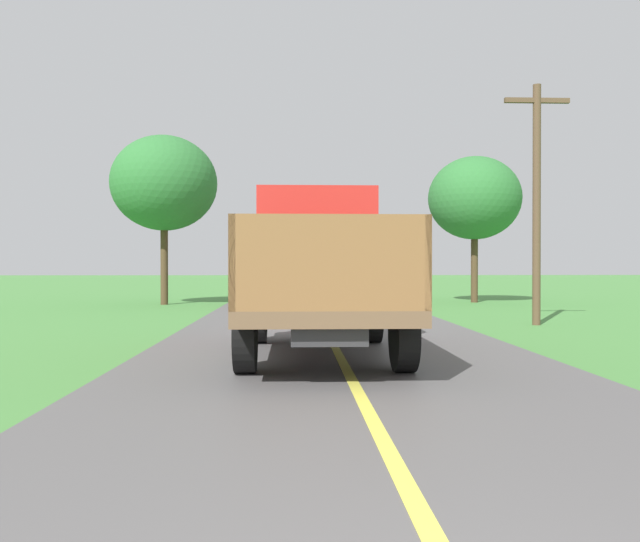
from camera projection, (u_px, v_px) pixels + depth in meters
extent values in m
cube|color=#2D2D30|center=(320.00, 318.00, 10.32)|extent=(0.90, 5.51, 0.24)
cube|color=brown|center=(320.00, 305.00, 10.32)|extent=(2.30, 5.80, 0.20)
cube|color=red|center=(316.00, 242.00, 12.26)|extent=(2.10, 1.90, 1.90)
cube|color=black|center=(314.00, 227.00, 13.21)|extent=(1.78, 0.02, 0.76)
cube|color=brown|center=(244.00, 263.00, 9.30)|extent=(0.08, 3.85, 1.10)
cube|color=brown|center=(401.00, 263.00, 9.39)|extent=(0.08, 3.85, 1.10)
cube|color=brown|center=(331.00, 263.00, 7.46)|extent=(2.30, 0.08, 1.10)
cube|color=brown|center=(318.00, 264.00, 11.23)|extent=(2.30, 0.08, 1.10)
cylinder|color=black|center=(259.00, 316.00, 12.08)|extent=(0.28, 1.00, 1.00)
cylinder|color=black|center=(373.00, 315.00, 12.17)|extent=(0.28, 1.00, 1.00)
cylinder|color=black|center=(246.00, 335.00, 8.69)|extent=(0.28, 1.00, 1.00)
cylinder|color=black|center=(404.00, 334.00, 8.78)|extent=(0.28, 1.00, 1.00)
ellipsoid|color=#95B734|center=(346.00, 242.00, 8.87)|extent=(0.49, 0.52, 0.49)
ellipsoid|color=#8CC133|center=(283.00, 265.00, 9.85)|extent=(0.52, 0.59, 0.43)
ellipsoid|color=#93C92A|center=(375.00, 265.00, 8.54)|extent=(0.47, 0.50, 0.52)
ellipsoid|color=#9EB336|center=(359.00, 242.00, 9.16)|extent=(0.54, 0.64, 0.40)
ellipsoid|color=#9DC52B|center=(336.00, 287.00, 10.61)|extent=(0.54, 0.57, 0.38)
ellipsoid|color=#92C81F|center=(306.00, 290.00, 8.90)|extent=(0.54, 0.69, 0.42)
ellipsoid|color=#92B927|center=(368.00, 266.00, 10.90)|extent=(0.42, 0.46, 0.37)
ellipsoid|color=#98BD24|center=(383.00, 294.00, 7.99)|extent=(0.44, 0.44, 0.40)
ellipsoid|color=#9CC22A|center=(296.00, 291.00, 8.25)|extent=(0.50, 0.57, 0.39)
ellipsoid|color=#90C121|center=(355.00, 266.00, 10.14)|extent=(0.50, 0.57, 0.51)
ellipsoid|color=#9DB631|center=(342.00, 267.00, 10.40)|extent=(0.57, 0.66, 0.44)
ellipsoid|color=#97BE30|center=(288.00, 266.00, 9.94)|extent=(0.40, 0.44, 0.49)
ellipsoid|color=#89C427|center=(348.00, 289.00, 10.41)|extent=(0.44, 0.50, 0.46)
cube|color=#2D2D30|center=(297.00, 286.00, 25.62)|extent=(0.90, 5.51, 0.24)
cube|color=brown|center=(297.00, 281.00, 25.62)|extent=(2.30, 5.80, 0.20)
cube|color=#197A4C|center=(297.00, 255.00, 27.56)|extent=(2.10, 1.90, 1.90)
cube|color=black|center=(297.00, 248.00, 28.51)|extent=(1.79, 0.02, 0.76)
cube|color=maroon|center=(268.00, 265.00, 24.60)|extent=(0.08, 3.85, 1.10)
cube|color=maroon|center=(327.00, 265.00, 24.69)|extent=(0.08, 3.85, 1.10)
cube|color=maroon|center=(298.00, 264.00, 22.76)|extent=(2.30, 0.08, 1.10)
cube|color=maroon|center=(297.00, 265.00, 26.53)|extent=(2.30, 0.08, 1.10)
cylinder|color=black|center=(272.00, 287.00, 27.38)|extent=(0.28, 1.00, 1.00)
cylinder|color=black|center=(322.00, 287.00, 27.46)|extent=(0.28, 1.00, 1.00)
cylinder|color=black|center=(269.00, 291.00, 23.99)|extent=(0.28, 1.00, 1.00)
cylinder|color=black|center=(326.00, 291.00, 24.07)|extent=(0.28, 1.00, 1.00)
ellipsoid|color=#9AB723|center=(280.00, 265.00, 24.44)|extent=(0.46, 0.45, 0.50)
ellipsoid|color=#9DBA30|center=(293.00, 266.00, 23.89)|extent=(0.47, 0.47, 0.42)
ellipsoid|color=#9CB62C|center=(285.00, 266.00, 24.54)|extent=(0.51, 0.55, 0.41)
ellipsoid|color=#8FB534|center=(299.00, 266.00, 24.13)|extent=(0.57, 0.74, 0.37)
ellipsoid|color=#88B436|center=(286.00, 274.00, 24.21)|extent=(0.53, 0.58, 0.44)
ellipsoid|color=#8EB730|center=(307.00, 266.00, 23.27)|extent=(0.59, 0.63, 0.46)
ellipsoid|color=#9FC534|center=(291.00, 266.00, 23.27)|extent=(0.53, 0.67, 0.41)
ellipsoid|color=#87B130|center=(314.00, 266.00, 26.15)|extent=(0.59, 0.68, 0.49)
ellipsoid|color=#8CB12C|center=(305.00, 274.00, 25.29)|extent=(0.54, 0.67, 0.45)
ellipsoid|color=#99B331|center=(308.00, 266.00, 23.56)|extent=(0.58, 0.63, 0.37)
cylinder|color=brown|center=(537.00, 205.00, 16.54)|extent=(0.20, 0.20, 6.03)
cube|color=brown|center=(537.00, 101.00, 16.51)|extent=(1.64, 0.12, 0.12)
cylinder|color=#4C3823|center=(474.00, 269.00, 26.70)|extent=(0.28, 0.28, 2.74)
ellipsoid|color=#2D7033|center=(475.00, 198.00, 26.67)|extent=(3.73, 3.73, 3.36)
cylinder|color=#4C3823|center=(164.00, 265.00, 25.16)|extent=(0.28, 0.28, 3.03)
ellipsoid|color=#2D7033|center=(164.00, 183.00, 25.13)|extent=(4.02, 4.02, 3.62)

